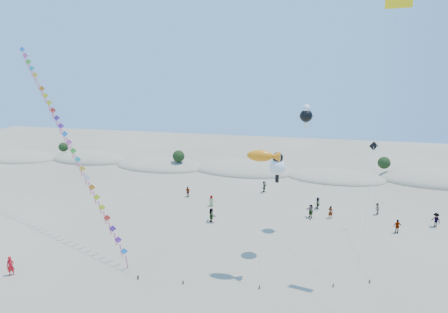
# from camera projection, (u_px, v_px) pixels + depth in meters

# --- Properties ---
(dune_ridge) EXTENTS (145.30, 11.49, 5.57)m
(dune_ridge) POSITION_uv_depth(u_px,v_px,m) (250.00, 170.00, 68.06)
(dune_ridge) COLOR gray
(dune_ridge) RESTS_ON ground
(kite_train) EXTENTS (23.19, 16.01, 21.47)m
(kite_train) POSITION_uv_depth(u_px,v_px,m) (65.00, 135.00, 41.60)
(kite_train) COLOR #3F2D1E
(kite_train) RESTS_ON ground
(fish_kite) EXTENTS (2.92, 3.73, 11.51)m
(fish_kite) POSITION_uv_depth(u_px,v_px,m) (264.00, 156.00, 32.60)
(fish_kite) COLOR #3F2D1E
(fish_kite) RESTS_ON ground
(cartoon_kite_low) EXTENTS (8.10, 8.74, 10.47)m
(cartoon_kite_low) POSITION_uv_depth(u_px,v_px,m) (277.00, 165.00, 36.59)
(cartoon_kite_low) COLOR #3F2D1E
(cartoon_kite_low) RESTS_ON ground
(cartoon_kite_high) EXTENTS (4.18, 13.16, 14.51)m
(cartoon_kite_high) POSITION_uv_depth(u_px,v_px,m) (306.00, 115.00, 41.64)
(cartoon_kite_high) COLOR #3F2D1E
(cartoon_kite_high) RESTS_ON ground
(parafoil_kite) EXTENTS (3.80, 8.72, 23.76)m
(parafoil_kite) POSITION_uv_depth(u_px,v_px,m) (397.00, 12.00, 29.26)
(parafoil_kite) COLOR #3F2D1E
(parafoil_kite) RESTS_ON ground
(dark_kite) EXTENTS (1.97, 13.03, 10.32)m
(dark_kite) POSITION_uv_depth(u_px,v_px,m) (373.00, 175.00, 40.03)
(dark_kite) COLOR #3F2D1E
(dark_kite) RESTS_ON ground
(flyer_foreground) EXTENTS (0.79, 0.68, 1.83)m
(flyer_foreground) POSITION_uv_depth(u_px,v_px,m) (11.00, 266.00, 34.02)
(flyer_foreground) COLOR red
(flyer_foreground) RESTS_ON ground
(beachgoers) EXTENTS (33.07, 14.17, 1.76)m
(beachgoers) POSITION_uv_depth(u_px,v_px,m) (301.00, 207.00, 48.54)
(beachgoers) COLOR slate
(beachgoers) RESTS_ON ground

